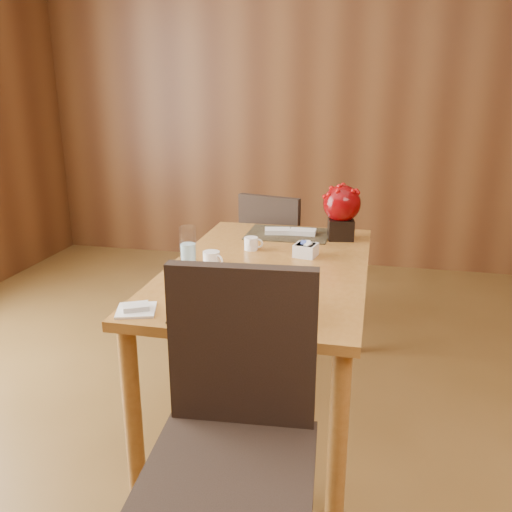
% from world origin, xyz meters
% --- Properties ---
extents(ground, '(6.00, 6.00, 0.00)m').
position_xyz_m(ground, '(0.00, 0.00, 0.00)').
color(ground, brown).
rests_on(ground, ground).
extents(back_wall, '(5.00, 0.02, 2.80)m').
position_xyz_m(back_wall, '(0.00, 3.00, 1.40)').
color(back_wall, brown).
rests_on(back_wall, ground).
extents(dining_table, '(0.90, 1.50, 0.75)m').
position_xyz_m(dining_table, '(0.00, 0.60, 0.65)').
color(dining_table, '#A16B2C').
rests_on(dining_table, ground).
extents(placemat_near, '(0.45, 0.33, 0.01)m').
position_xyz_m(placemat_near, '(0.00, 0.05, 0.75)').
color(placemat_near, black).
rests_on(placemat_near, dining_table).
extents(placemat_far, '(0.45, 0.33, 0.01)m').
position_xyz_m(placemat_far, '(0.00, 1.15, 0.75)').
color(placemat_far, black).
rests_on(placemat_far, dining_table).
extents(soup_setting, '(0.33, 0.33, 0.12)m').
position_xyz_m(soup_setting, '(0.01, 0.08, 0.81)').
color(soup_setting, white).
rests_on(soup_setting, dining_table).
extents(coffee_cup, '(0.14, 0.14, 0.08)m').
position_xyz_m(coffee_cup, '(-0.24, 0.49, 0.78)').
color(coffee_cup, white).
rests_on(coffee_cup, dining_table).
extents(water_glass, '(0.09, 0.09, 0.18)m').
position_xyz_m(water_glass, '(-0.37, 0.54, 0.84)').
color(water_glass, silver).
rests_on(water_glass, dining_table).
extents(creamer_jug, '(0.09, 0.09, 0.06)m').
position_xyz_m(creamer_jug, '(-0.14, 0.82, 0.78)').
color(creamer_jug, white).
rests_on(creamer_jug, dining_table).
extents(sugar_caddy, '(0.12, 0.12, 0.06)m').
position_xyz_m(sugar_caddy, '(0.15, 0.77, 0.78)').
color(sugar_caddy, white).
rests_on(sugar_caddy, dining_table).
extents(berry_decor, '(0.20, 0.20, 0.29)m').
position_xyz_m(berry_decor, '(0.29, 1.12, 0.92)').
color(berry_decor, black).
rests_on(berry_decor, dining_table).
extents(napkins_far, '(0.29, 0.13, 0.03)m').
position_xyz_m(napkins_far, '(0.02, 1.15, 0.77)').
color(napkins_far, silver).
rests_on(napkins_far, dining_table).
extents(bread_plate, '(0.18, 0.18, 0.01)m').
position_xyz_m(bread_plate, '(-0.37, -0.04, 0.75)').
color(bread_plate, white).
rests_on(bread_plate, dining_table).
extents(near_chair, '(0.52, 0.52, 1.04)m').
position_xyz_m(near_chair, '(0.10, -0.39, 0.58)').
color(near_chair, black).
rests_on(near_chair, ground).
extents(far_chair, '(0.51, 0.51, 0.90)m').
position_xyz_m(far_chair, '(-0.14, 1.55, 0.51)').
color(far_chair, black).
rests_on(far_chair, ground).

